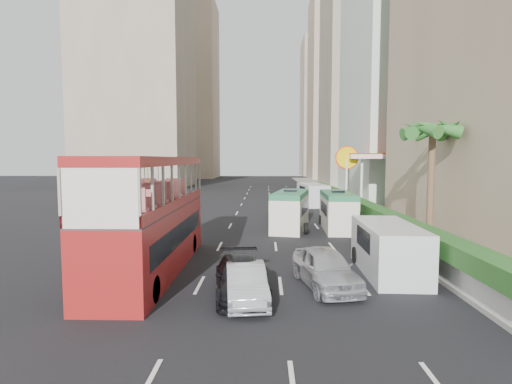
{
  "coord_description": "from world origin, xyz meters",
  "views": [
    {
      "loc": [
        -1.02,
        -17.35,
        4.97
      ],
      "look_at": [
        -1.5,
        4.0,
        3.2
      ],
      "focal_mm": 28.0,
      "sensor_mm": 36.0,
      "label": 1
    }
  ],
  "objects_px": {
    "shell_station": "(374,181)",
    "minibus_far": "(338,211)",
    "car_black": "(241,295)",
    "panel_van_near": "(388,249)",
    "minibus_near": "(291,210)",
    "panel_van_far": "(313,195)",
    "car_silver_lane_a": "(246,301)",
    "palm_tree": "(431,189)",
    "van_asset": "(285,216)",
    "double_decker_bus": "(152,214)",
    "car_silver_lane_b": "(325,287)"
  },
  "relations": [
    {
      "from": "car_silver_lane_a",
      "to": "panel_van_near",
      "type": "relative_size",
      "value": 0.72
    },
    {
      "from": "car_black",
      "to": "palm_tree",
      "type": "relative_size",
      "value": 0.71
    },
    {
      "from": "minibus_far",
      "to": "car_black",
      "type": "bearing_deg",
      "value": -111.02
    },
    {
      "from": "car_silver_lane_a",
      "to": "car_silver_lane_b",
      "type": "height_order",
      "value": "car_silver_lane_b"
    },
    {
      "from": "minibus_far",
      "to": "car_silver_lane_a",
      "type": "bearing_deg",
      "value": -109.45
    },
    {
      "from": "double_decker_bus",
      "to": "minibus_near",
      "type": "bearing_deg",
      "value": 57.81
    },
    {
      "from": "minibus_near",
      "to": "palm_tree",
      "type": "relative_size",
      "value": 0.94
    },
    {
      "from": "minibus_near",
      "to": "shell_station",
      "type": "xyz_separation_m",
      "value": [
        9.2,
        12.19,
        1.42
      ]
    },
    {
      "from": "minibus_near",
      "to": "minibus_far",
      "type": "relative_size",
      "value": 1.02
    },
    {
      "from": "minibus_near",
      "to": "panel_van_far",
      "type": "relative_size",
      "value": 1.05
    },
    {
      "from": "car_silver_lane_a",
      "to": "car_black",
      "type": "xyz_separation_m",
      "value": [
        -0.21,
        0.58,
        0.0
      ]
    },
    {
      "from": "minibus_near",
      "to": "van_asset",
      "type": "bearing_deg",
      "value": 101.94
    },
    {
      "from": "panel_van_far",
      "to": "car_black",
      "type": "bearing_deg",
      "value": -108.88
    },
    {
      "from": "van_asset",
      "to": "minibus_near",
      "type": "bearing_deg",
      "value": -86.33
    },
    {
      "from": "minibus_near",
      "to": "panel_van_far",
      "type": "distance_m",
      "value": 14.99
    },
    {
      "from": "double_decker_bus",
      "to": "van_asset",
      "type": "relative_size",
      "value": 2.09
    },
    {
      "from": "car_black",
      "to": "shell_station",
      "type": "bearing_deg",
      "value": 58.97
    },
    {
      "from": "car_silver_lane_b",
      "to": "shell_station",
      "type": "relative_size",
      "value": 0.56
    },
    {
      "from": "car_black",
      "to": "van_asset",
      "type": "distance_m",
      "value": 20.53
    },
    {
      "from": "car_silver_lane_a",
      "to": "palm_tree",
      "type": "distance_m",
      "value": 12.68
    },
    {
      "from": "car_black",
      "to": "shell_station",
      "type": "distance_m",
      "value": 28.83
    },
    {
      "from": "van_asset",
      "to": "minibus_near",
      "type": "height_order",
      "value": "minibus_near"
    },
    {
      "from": "car_silver_lane_a",
      "to": "double_decker_bus",
      "type": "bearing_deg",
      "value": 132.77
    },
    {
      "from": "car_black",
      "to": "minibus_far",
      "type": "height_order",
      "value": "minibus_far"
    },
    {
      "from": "van_asset",
      "to": "shell_station",
      "type": "height_order",
      "value": "shell_station"
    },
    {
      "from": "van_asset",
      "to": "panel_van_near",
      "type": "bearing_deg",
      "value": -75.17
    },
    {
      "from": "car_black",
      "to": "minibus_near",
      "type": "relative_size",
      "value": 0.76
    },
    {
      "from": "double_decker_bus",
      "to": "palm_tree",
      "type": "bearing_deg",
      "value": 16.16
    },
    {
      "from": "minibus_near",
      "to": "panel_van_near",
      "type": "height_order",
      "value": "minibus_near"
    },
    {
      "from": "van_asset",
      "to": "minibus_far",
      "type": "bearing_deg",
      "value": -59.44
    },
    {
      "from": "car_silver_lane_b",
      "to": "panel_van_far",
      "type": "height_order",
      "value": "panel_van_far"
    },
    {
      "from": "panel_van_near",
      "to": "minibus_far",
      "type": "bearing_deg",
      "value": 92.66
    },
    {
      "from": "car_black",
      "to": "car_silver_lane_a",
      "type": "bearing_deg",
      "value": -76.98
    },
    {
      "from": "minibus_near",
      "to": "minibus_far",
      "type": "xyz_separation_m",
      "value": [
        3.32,
        -0.09,
        -0.02
      ]
    },
    {
      "from": "car_black",
      "to": "panel_van_near",
      "type": "distance_m",
      "value": 6.97
    },
    {
      "from": "car_silver_lane_a",
      "to": "van_asset",
      "type": "height_order",
      "value": "van_asset"
    },
    {
      "from": "panel_van_near",
      "to": "panel_van_far",
      "type": "xyz_separation_m",
      "value": [
        -0.22,
        25.6,
        0.07
      ]
    },
    {
      "from": "palm_tree",
      "to": "shell_station",
      "type": "height_order",
      "value": "palm_tree"
    },
    {
      "from": "car_silver_lane_b",
      "to": "panel_van_far",
      "type": "xyz_separation_m",
      "value": [
        2.78,
        27.56,
        1.15
      ]
    },
    {
      "from": "car_black",
      "to": "panel_van_far",
      "type": "distance_m",
      "value": 29.19
    },
    {
      "from": "car_silver_lane_a",
      "to": "van_asset",
      "type": "bearing_deg",
      "value": 76.8
    },
    {
      "from": "car_silver_lane_a",
      "to": "panel_van_far",
      "type": "bearing_deg",
      "value": 72.17
    },
    {
      "from": "minibus_far",
      "to": "palm_tree",
      "type": "distance_m",
      "value": 7.93
    },
    {
      "from": "minibus_near",
      "to": "panel_van_near",
      "type": "distance_m",
      "value": 11.54
    },
    {
      "from": "shell_station",
      "to": "minibus_far",
      "type": "bearing_deg",
      "value": -115.57
    },
    {
      "from": "minibus_near",
      "to": "minibus_far",
      "type": "height_order",
      "value": "minibus_near"
    },
    {
      "from": "car_black",
      "to": "minibus_far",
      "type": "xyz_separation_m",
      "value": [
        6.01,
        13.84,
        1.31
      ]
    },
    {
      "from": "panel_van_far",
      "to": "palm_tree",
      "type": "bearing_deg",
      "value": -87.24
    },
    {
      "from": "panel_van_far",
      "to": "minibus_far",
      "type": "bearing_deg",
      "value": -96.97
    },
    {
      "from": "double_decker_bus",
      "to": "car_black",
      "type": "xyz_separation_m",
      "value": [
        4.11,
        -3.12,
        -2.53
      ]
    }
  ]
}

